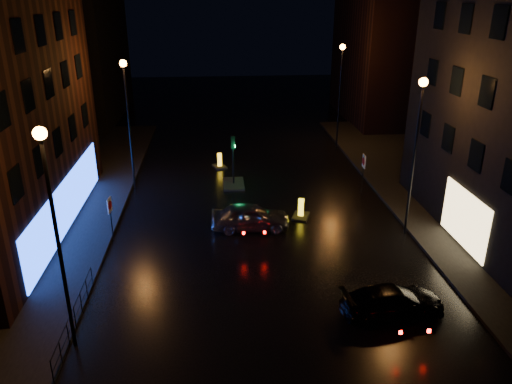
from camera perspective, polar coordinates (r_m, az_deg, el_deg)
The scene contains 17 objects.
ground at distance 21.60m, azimuth 2.32°, elevation -12.62°, with size 120.00×120.00×0.00m, color black.
pavement_left at distance 30.67m, azimuth -26.74°, elevation -3.91°, with size 12.00×44.00×0.15m, color black.
pavement_right at distance 32.75m, azimuth 25.58°, elevation -2.11°, with size 12.00×44.00×0.15m, color black.
building_far_left at distance 54.60m, azimuth -20.03°, elevation 15.28°, with size 8.00×16.00×14.00m, color black.
building_far_right at distance 52.92m, azimuth 14.82°, elevation 14.58°, with size 8.00×14.00×12.00m, color black.
street_lamp_lnear at distance 17.85m, azimuth -22.23°, elevation -1.82°, with size 0.44×0.44×8.37m.
street_lamp_lfar at distance 32.77m, azimuth -14.51°, elevation 9.55°, with size 0.44×0.44×8.37m.
street_lamp_rnear at distance 26.56m, azimuth 17.92°, elevation 6.34°, with size 0.44×0.44×8.37m.
street_lamp_rfar at distance 41.43m, azimuth 9.64°, elevation 12.45°, with size 0.44×0.44×8.37m.
traffic_signal at distance 33.75m, azimuth -2.58°, elevation 1.63°, with size 1.40×2.40×3.45m.
guard_railing at distance 21.01m, azimuth -20.08°, elevation -12.83°, with size 0.05×6.04×1.00m.
silver_hatchback at distance 27.42m, azimuth -0.65°, elevation -2.84°, with size 1.73×4.30×1.46m, color #94959B.
dark_sedan at distance 21.36m, azimuth 15.38°, elevation -11.96°, with size 1.73×4.26×1.24m, color black.
bollard_near at distance 29.12m, azimuth 5.15°, elevation -2.42°, with size 1.27×1.53×1.15m.
bollard_far at distance 37.29m, azimuth -4.17°, elevation 3.19°, with size 1.18×1.45×1.10m.
road_sign_left at distance 26.88m, azimuth -16.35°, elevation -1.86°, with size 0.14×0.58×2.39m.
road_sign_right at distance 32.59m, azimuth 12.20°, elevation 3.08°, with size 0.09×0.63×2.60m.
Camera 1 is at (-2.35, -17.60, 12.31)m, focal length 35.00 mm.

